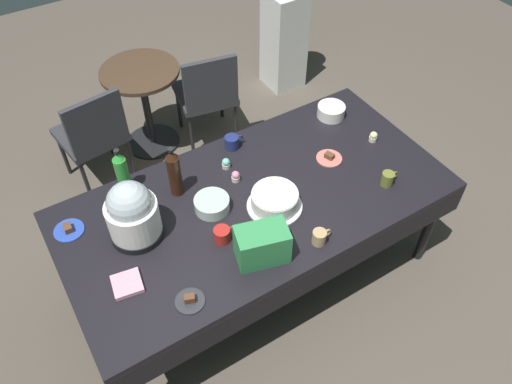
# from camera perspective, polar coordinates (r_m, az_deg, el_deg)

# --- Properties ---
(ground) EXTENTS (9.00, 9.00, 0.00)m
(ground) POSITION_cam_1_polar(r_m,az_deg,el_deg) (3.43, -0.00, -9.11)
(ground) COLOR brown
(potluck_table) EXTENTS (2.20, 1.10, 0.75)m
(potluck_table) POSITION_cam_1_polar(r_m,az_deg,el_deg) (2.88, -0.00, -1.51)
(potluck_table) COLOR black
(potluck_table) RESTS_ON ground
(frosted_layer_cake) EXTENTS (0.31, 0.31, 0.11)m
(frosted_layer_cake) POSITION_cam_1_polar(r_m,az_deg,el_deg) (2.76, 2.13, -0.94)
(frosted_layer_cake) COLOR silver
(frosted_layer_cake) RESTS_ON potluck_table
(slow_cooker) EXTENTS (0.28, 0.28, 0.36)m
(slow_cooker) POSITION_cam_1_polar(r_m,az_deg,el_deg) (2.62, -13.83, -2.36)
(slow_cooker) COLOR black
(slow_cooker) RESTS_ON potluck_table
(glass_salad_bowl) EXTENTS (0.20, 0.20, 0.07)m
(glass_salad_bowl) POSITION_cam_1_polar(r_m,az_deg,el_deg) (2.77, -5.01, -1.36)
(glass_salad_bowl) COLOR #B2C6BC
(glass_salad_bowl) RESTS_ON potluck_table
(ceramic_snack_bowl) EXTENTS (0.18, 0.18, 0.08)m
(ceramic_snack_bowl) POSITION_cam_1_polar(r_m,az_deg,el_deg) (3.39, 8.49, 9.04)
(ceramic_snack_bowl) COLOR silver
(ceramic_snack_bowl) RESTS_ON potluck_table
(dessert_plate_charcoal) EXTENTS (0.14, 0.14, 0.05)m
(dessert_plate_charcoal) POSITION_cam_1_polar(r_m,az_deg,el_deg) (2.45, -7.48, -12.05)
(dessert_plate_charcoal) COLOR #2D2D33
(dessert_plate_charcoal) RESTS_ON potluck_table
(dessert_plate_coral) EXTENTS (0.16, 0.16, 0.04)m
(dessert_plate_coral) POSITION_cam_1_polar(r_m,az_deg,el_deg) (3.09, 8.28, 3.86)
(dessert_plate_coral) COLOR #E07266
(dessert_plate_coral) RESTS_ON potluck_table
(dessert_plate_cobalt) EXTENTS (0.16, 0.16, 0.04)m
(dessert_plate_cobalt) POSITION_cam_1_polar(r_m,az_deg,el_deg) (2.86, -20.42, -4.02)
(dessert_plate_cobalt) COLOR #2D4CB2
(dessert_plate_cobalt) RESTS_ON potluck_table
(cupcake_rose) EXTENTS (0.05, 0.05, 0.07)m
(cupcake_rose) POSITION_cam_1_polar(r_m,az_deg,el_deg) (3.25, 13.13, 6.11)
(cupcake_rose) COLOR beige
(cupcake_rose) RESTS_ON potluck_table
(cupcake_mint) EXTENTS (0.05, 0.05, 0.07)m
(cupcake_mint) POSITION_cam_1_polar(r_m,az_deg,el_deg) (2.99, -3.41, 3.23)
(cupcake_mint) COLOR beige
(cupcake_mint) RESTS_ON potluck_table
(cupcake_berry) EXTENTS (0.05, 0.05, 0.07)m
(cupcake_berry) POSITION_cam_1_polar(r_m,az_deg,el_deg) (2.91, -2.32, 1.77)
(cupcake_berry) COLOR beige
(cupcake_berry) RESTS_ON potluck_table
(soda_bottle_lime_soda) EXTENTS (0.07, 0.07, 0.30)m
(soda_bottle_lime_soda) POSITION_cam_1_polar(r_m,az_deg,el_deg) (2.88, -14.91, 2.21)
(soda_bottle_lime_soda) COLOR green
(soda_bottle_lime_soda) RESTS_ON potluck_table
(soda_bottle_cola) EXTENTS (0.07, 0.07, 0.33)m
(soda_bottle_cola) POSITION_cam_1_polar(r_m,az_deg,el_deg) (2.79, -9.21, 2.18)
(soda_bottle_cola) COLOR #33190F
(soda_bottle_cola) RESTS_ON potluck_table
(coffee_mug_red) EXTENTS (0.13, 0.09, 0.08)m
(coffee_mug_red) POSITION_cam_1_polar(r_m,az_deg,el_deg) (2.62, -3.82, -4.83)
(coffee_mug_red) COLOR #B2231E
(coffee_mug_red) RESTS_ON potluck_table
(coffee_mug_tan) EXTENTS (0.11, 0.07, 0.08)m
(coffee_mug_tan) POSITION_cam_1_polar(r_m,az_deg,el_deg) (2.63, 7.22, -5.07)
(coffee_mug_tan) COLOR tan
(coffee_mug_tan) RESTS_ON potluck_table
(coffee_mug_navy) EXTENTS (0.13, 0.09, 0.08)m
(coffee_mug_navy) POSITION_cam_1_polar(r_m,az_deg,el_deg) (3.12, -2.70, 5.66)
(coffee_mug_navy) COLOR navy
(coffee_mug_navy) RESTS_ON potluck_table
(coffee_mug_olive) EXTENTS (0.11, 0.07, 0.09)m
(coffee_mug_olive) POSITION_cam_1_polar(r_m,az_deg,el_deg) (2.98, 14.69, 1.47)
(coffee_mug_olive) COLOR olive
(coffee_mug_olive) RESTS_ON potluck_table
(soda_carton) EXTENTS (0.29, 0.22, 0.20)m
(soda_carton) POSITION_cam_1_polar(r_m,az_deg,el_deg) (2.51, 0.69, -5.95)
(soda_carton) COLOR #338C4C
(soda_carton) RESTS_ON potluck_table
(paper_napkin_stack) EXTENTS (0.16, 0.16, 0.02)m
(paper_napkin_stack) POSITION_cam_1_polar(r_m,az_deg,el_deg) (2.56, -14.37, -10.03)
(paper_napkin_stack) COLOR pink
(paper_napkin_stack) RESTS_ON potluck_table
(maroon_chair_left) EXTENTS (0.49, 0.49, 0.85)m
(maroon_chair_left) POSITION_cam_1_polar(r_m,az_deg,el_deg) (3.83, -17.94, 6.41)
(maroon_chair_left) COLOR #333338
(maroon_chair_left) RESTS_ON ground
(maroon_chair_right) EXTENTS (0.51, 0.51, 0.85)m
(maroon_chair_right) POSITION_cam_1_polar(r_m,az_deg,el_deg) (4.04, -5.55, 11.20)
(maroon_chair_right) COLOR #333338
(maroon_chair_right) RESTS_ON ground
(round_cafe_table) EXTENTS (0.60, 0.60, 0.72)m
(round_cafe_table) POSITION_cam_1_polar(r_m,az_deg,el_deg) (4.08, -12.56, 10.74)
(round_cafe_table) COLOR #473323
(round_cafe_table) RESTS_ON ground
(water_cooler) EXTENTS (0.32, 0.32, 1.24)m
(water_cooler) POSITION_cam_1_polar(r_m,az_deg,el_deg) (4.69, 3.25, 18.23)
(water_cooler) COLOR silver
(water_cooler) RESTS_ON ground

